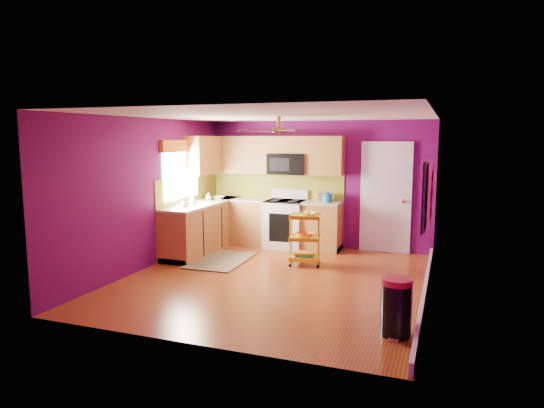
% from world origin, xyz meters
% --- Properties ---
extents(ground, '(5.00, 5.00, 0.00)m').
position_xyz_m(ground, '(0.00, 0.00, 0.00)').
color(ground, maroon).
rests_on(ground, ground).
extents(room_envelope, '(4.54, 5.04, 2.52)m').
position_xyz_m(room_envelope, '(0.03, 0.00, 1.63)').
color(room_envelope, '#5E0A54').
rests_on(room_envelope, ground).
extents(lower_cabinets, '(2.81, 2.31, 0.94)m').
position_xyz_m(lower_cabinets, '(-1.35, 1.82, 0.43)').
color(lower_cabinets, '#955B28').
rests_on(lower_cabinets, ground).
extents(electric_range, '(0.76, 0.66, 1.13)m').
position_xyz_m(electric_range, '(-0.55, 2.17, 0.48)').
color(electric_range, white).
rests_on(electric_range, ground).
extents(upper_cabinetry, '(2.80, 2.30, 1.26)m').
position_xyz_m(upper_cabinetry, '(-1.24, 2.17, 1.80)').
color(upper_cabinetry, '#955B28').
rests_on(upper_cabinetry, ground).
extents(left_window, '(0.08, 1.35, 1.08)m').
position_xyz_m(left_window, '(-2.22, 1.05, 1.74)').
color(left_window, white).
rests_on(left_window, ground).
extents(panel_door, '(0.95, 0.11, 2.15)m').
position_xyz_m(panel_door, '(1.35, 2.47, 1.02)').
color(panel_door, white).
rests_on(panel_door, ground).
extents(right_wall_art, '(0.04, 2.74, 1.04)m').
position_xyz_m(right_wall_art, '(2.23, -0.34, 1.44)').
color(right_wall_art, black).
rests_on(right_wall_art, ground).
extents(ceiling_fan, '(1.01, 1.01, 0.26)m').
position_xyz_m(ceiling_fan, '(0.00, 0.20, 2.29)').
color(ceiling_fan, '#BF8C3F').
rests_on(ceiling_fan, ground).
extents(shag_rug, '(0.91, 1.44, 0.02)m').
position_xyz_m(shag_rug, '(-1.27, 0.75, 0.01)').
color(shag_rug, black).
rests_on(shag_rug, ground).
extents(rolling_cart, '(0.60, 0.49, 0.95)m').
position_xyz_m(rolling_cart, '(0.20, 1.00, 0.49)').
color(rolling_cart, yellow).
rests_on(rolling_cart, ground).
extents(trash_can, '(0.37, 0.39, 0.65)m').
position_xyz_m(trash_can, '(1.98, -1.51, 0.32)').
color(trash_can, black).
rests_on(trash_can, ground).
extents(teal_kettle, '(0.18, 0.18, 0.21)m').
position_xyz_m(teal_kettle, '(0.29, 2.20, 1.02)').
color(teal_kettle, '#147397').
rests_on(teal_kettle, lower_cabinets).
extents(toaster, '(0.22, 0.15, 0.18)m').
position_xyz_m(toaster, '(0.22, 2.27, 1.03)').
color(toaster, beige).
rests_on(toaster, lower_cabinets).
extents(soap_bottle_a, '(0.09, 0.09, 0.19)m').
position_xyz_m(soap_bottle_a, '(-1.97, 1.00, 1.04)').
color(soap_bottle_a, '#EA3F72').
rests_on(soap_bottle_a, lower_cabinets).
extents(soap_bottle_b, '(0.13, 0.13, 0.16)m').
position_xyz_m(soap_bottle_b, '(-2.00, 1.69, 1.02)').
color(soap_bottle_b, white).
rests_on(soap_bottle_b, lower_cabinets).
extents(counter_dish, '(0.24, 0.24, 0.06)m').
position_xyz_m(counter_dish, '(-1.89, 1.93, 0.97)').
color(counter_dish, white).
rests_on(counter_dish, lower_cabinets).
extents(counter_cup, '(0.13, 0.13, 0.10)m').
position_xyz_m(counter_cup, '(-1.95, 0.69, 0.99)').
color(counter_cup, white).
rests_on(counter_cup, lower_cabinets).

